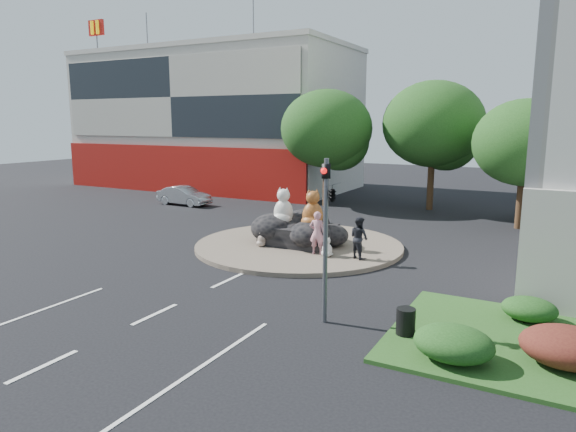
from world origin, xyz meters
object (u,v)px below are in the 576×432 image
at_px(cat_tabby, 313,209).
at_px(pedestrian_pink, 317,233).
at_px(litter_bin, 406,321).
at_px(kitten_white, 327,247).
at_px(pedestrian_dark, 359,238).
at_px(kitten_calico, 262,237).
at_px(cat_white, 283,206).
at_px(parked_car, 184,196).

height_order(cat_tabby, pedestrian_pink, cat_tabby).
bearing_deg(litter_bin, kitten_white, 129.60).
bearing_deg(pedestrian_dark, cat_tabby, 10.46).
relative_size(kitten_calico, pedestrian_dark, 0.48).
height_order(cat_white, kitten_calico, cat_white).
bearing_deg(pedestrian_dark, kitten_calico, 30.43).
relative_size(kitten_white, litter_bin, 1.17).
xyz_separation_m(pedestrian_pink, pedestrian_dark, (1.87, 0.25, -0.06)).
xyz_separation_m(kitten_white, pedestrian_pink, (-0.55, 0.14, 0.53)).
bearing_deg(cat_white, cat_tabby, -11.71).
distance_m(cat_tabby, kitten_white, 2.29).
bearing_deg(pedestrian_pink, cat_tabby, -63.44).
height_order(cat_white, kitten_white, cat_white).
height_order(kitten_calico, pedestrian_dark, pedestrian_dark).
distance_m(kitten_calico, parked_car, 14.82).
bearing_deg(litter_bin, pedestrian_pink, 131.77).
bearing_deg(kitten_white, cat_tabby, 117.69).
xyz_separation_m(kitten_white, litter_bin, (5.30, -6.40, -0.14)).
distance_m(cat_tabby, kitten_calico, 2.79).
bearing_deg(parked_car, kitten_calico, -124.29).
distance_m(kitten_calico, pedestrian_dark, 4.85).
distance_m(cat_white, pedestrian_dark, 4.48).
xyz_separation_m(kitten_calico, parked_car, (-11.96, 8.76, 0.05)).
bearing_deg(pedestrian_pink, cat_white, -35.45).
bearing_deg(pedestrian_dark, parked_car, 1.52).
relative_size(cat_white, pedestrian_dark, 1.01).
bearing_deg(kitten_white, kitten_calico, 157.51).
bearing_deg(kitten_calico, cat_white, 97.72).
bearing_deg(kitten_white, parked_car, 131.31).
distance_m(cat_tabby, parked_car, 16.18).
bearing_deg(kitten_calico, cat_tabby, 58.06).
xyz_separation_m(cat_tabby, kitten_calico, (-2.19, -1.02, -1.40)).
bearing_deg(pedestrian_dark, cat_white, 15.43).
bearing_deg(litter_bin, kitten_calico, 142.92).
height_order(pedestrian_pink, parked_car, pedestrian_pink).
bearing_deg(cat_tabby, pedestrian_pink, -86.83).
bearing_deg(cat_tabby, parked_car, 120.13).
relative_size(pedestrian_pink, litter_bin, 2.57).
distance_m(pedestrian_dark, litter_bin, 7.90).
distance_m(kitten_calico, litter_bin, 11.03).
relative_size(cat_tabby, kitten_white, 2.12).
xyz_separation_m(kitten_white, parked_car, (-15.46, 9.00, 0.04)).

